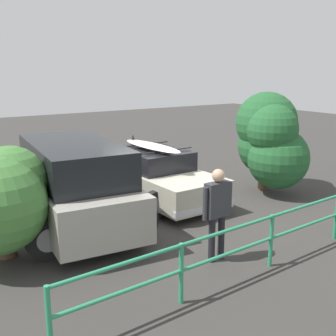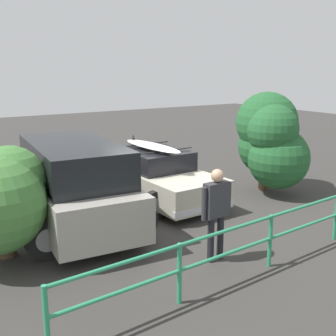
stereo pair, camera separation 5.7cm
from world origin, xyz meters
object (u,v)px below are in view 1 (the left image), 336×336
(person_bystander, at_px, (217,206))
(bush_near_left, at_px, (270,136))
(sedan_car, at_px, (155,175))
(suv_car, at_px, (75,185))

(person_bystander, bearing_deg, bush_near_left, -147.44)
(person_bystander, xyz_separation_m, bush_near_left, (-3.95, -2.53, 0.56))
(sedan_car, height_order, person_bystander, person_bystander)
(sedan_car, xyz_separation_m, bush_near_left, (-2.96, 1.19, 0.95))
(sedan_car, bearing_deg, bush_near_left, 158.02)
(sedan_car, distance_m, person_bystander, 3.87)
(suv_car, height_order, person_bystander, suv_car)
(bush_near_left, bearing_deg, person_bystander, 32.56)
(suv_car, bearing_deg, sedan_car, -161.39)
(person_bystander, relative_size, bush_near_left, 0.61)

